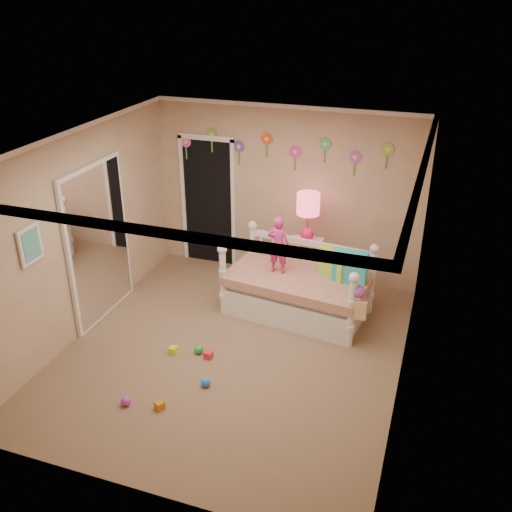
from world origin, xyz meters
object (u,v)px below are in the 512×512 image
at_px(nightstand, 306,264).
at_px(table_lamp, 308,210).
at_px(daybed, 297,279).
at_px(child, 278,245).

xyz_separation_m(nightstand, table_lamp, (0.00, 0.00, 0.86)).
distance_m(daybed, nightstand, 0.73).
distance_m(daybed, child, 0.54).
height_order(child, table_lamp, table_lamp).
xyz_separation_m(child, nightstand, (0.22, 0.69, -0.59)).
relative_size(nightstand, table_lamp, 1.07).
bearing_deg(nightstand, child, -113.32).
height_order(daybed, table_lamp, table_lamp).
relative_size(daybed, nightstand, 2.47).
distance_m(child, table_lamp, 0.77).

